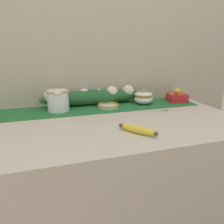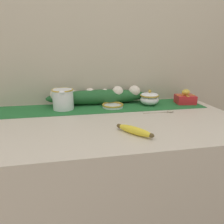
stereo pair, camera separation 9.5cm
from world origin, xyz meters
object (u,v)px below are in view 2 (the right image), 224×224
gift_box (185,98)px  sugar_bowl (149,98)px  cream_pitcher (63,99)px  banana (134,130)px  spoon (168,112)px  small_dish (113,105)px

gift_box → sugar_bowl: bearing=177.8°
cream_pitcher → sugar_bowl: (0.52, -0.00, -0.02)m
cream_pitcher → gift_box: 0.76m
banana → spoon: (0.27, 0.25, -0.01)m
cream_pitcher → small_dish: (0.29, -0.01, -0.05)m
banana → sugar_bowl: bearing=62.0°
cream_pitcher → small_dish: 0.29m
banana → gift_box: size_ratio=1.20×
banana → gift_box: bearing=41.6°
gift_box → cream_pitcher: bearing=179.2°
small_dish → spoon: size_ratio=0.74×
small_dish → cream_pitcher: bearing=177.3°
sugar_bowl → gift_box: bearing=-2.2°
small_dish → banana: size_ratio=0.84×
sugar_bowl → small_dish: size_ratio=0.91×
cream_pitcher → spoon: cream_pitcher is taller
sugar_bowl → cream_pitcher: bearing=179.9°
sugar_bowl → gift_box: sugar_bowl is taller
cream_pitcher → small_dish: size_ratio=1.12×
cream_pitcher → sugar_bowl: size_ratio=1.23×
spoon → gift_box: gift_box is taller
banana → spoon: banana is taller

